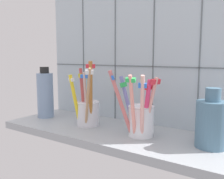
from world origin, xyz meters
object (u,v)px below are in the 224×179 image
Objects in this scene: toothbrush_cup_left at (87,109)px; soap_bottle at (46,94)px; toothbrush_cup_right at (140,117)px; ceramic_vase at (212,123)px.

toothbrush_cup_left is 1.13× the size of soap_bottle.
soap_bottle is (-34.86, 1.24, 2.56)cm from toothbrush_cup_right.
toothbrush_cup_right is 34.98cm from soap_bottle.
toothbrush_cup_left is 1.42× the size of ceramic_vase.
ceramic_vase is at bearing 1.07° from soap_bottle.
soap_bottle is (-51.25, -0.96, 2.01)cm from ceramic_vase.
toothbrush_cup_left is 16.90cm from toothbrush_cup_right.
ceramic_vase is at bearing 3.70° from toothbrush_cup_left.
ceramic_vase is 0.80× the size of soap_bottle.
soap_bottle is at bearing 176.20° from toothbrush_cup_left.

